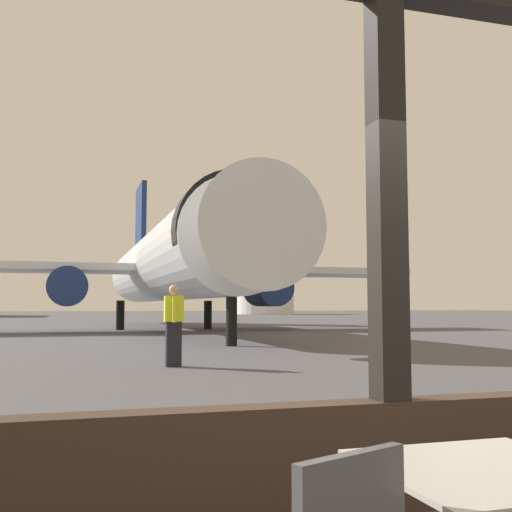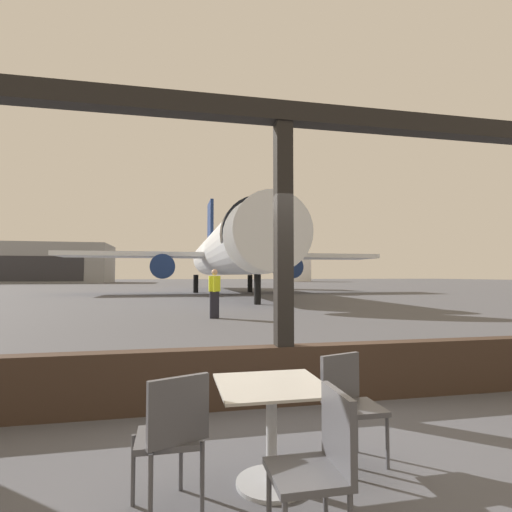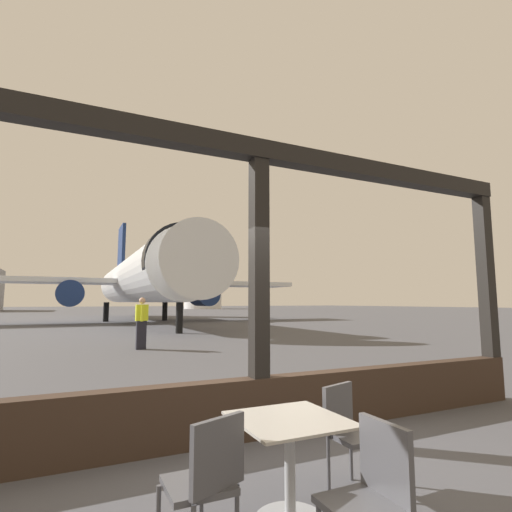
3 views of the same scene
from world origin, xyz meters
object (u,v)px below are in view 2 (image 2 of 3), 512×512
at_px(cafe_chair_window_left, 172,430).
at_px(distant_hangar, 47,263).
at_px(dining_table, 271,426).
at_px(fuel_storage_tank, 293,268).
at_px(cafe_chair_window_right, 349,397).
at_px(airplane, 226,252).
at_px(cafe_chair_aisle_left, 321,458).
at_px(ground_crew_worker, 214,293).

relative_size(cafe_chair_window_left, distant_hangar, 0.04).
xyz_separation_m(cafe_chair_window_left, distant_hangar, (-25.35, 84.82, 3.39)).
bearing_deg(dining_table, fuel_storage_tank, 72.92).
distance_m(cafe_chair_window_right, distant_hangar, 88.57).
bearing_deg(fuel_storage_tank, airplane, -112.06).
bearing_deg(cafe_chair_window_right, cafe_chair_aisle_left, -121.86).
bearing_deg(ground_crew_worker, fuel_storage_tank, 71.08).
distance_m(cafe_chair_aisle_left, airplane, 31.42).
bearing_deg(cafe_chair_window_left, fuel_storage_tank, 72.54).
distance_m(distant_hangar, fuel_storage_tank, 53.55).
height_order(dining_table, fuel_storage_tank, fuel_storage_tank).
height_order(ground_crew_worker, distant_hangar, distant_hangar).
distance_m(cafe_chair_aisle_left, fuel_storage_tank, 93.77).
xyz_separation_m(cafe_chair_window_left, airplane, (4.28, 30.53, 2.96)).
bearing_deg(distant_hangar, dining_table, -72.88).
distance_m(cafe_chair_window_right, cafe_chair_aisle_left, 1.20).
relative_size(cafe_chair_window_left, cafe_chair_window_right, 1.05).
distance_m(cafe_chair_window_left, ground_crew_worker, 11.58).
relative_size(dining_table, airplane, 0.02).
relative_size(airplane, fuel_storage_tank, 3.76).
bearing_deg(cafe_chair_aisle_left, ground_crew_worker, 87.02).
relative_size(dining_table, fuel_storage_tank, 0.09).
bearing_deg(airplane, fuel_storage_tank, 67.94).
bearing_deg(fuel_storage_tank, ground_crew_worker, -108.92).
height_order(cafe_chair_aisle_left, ground_crew_worker, ground_crew_worker).
bearing_deg(ground_crew_worker, cafe_chair_aisle_left, -92.98).
height_order(cafe_chair_window_right, ground_crew_worker, ground_crew_worker).
height_order(airplane, ground_crew_worker, airplane).
relative_size(cafe_chair_aisle_left, distant_hangar, 0.04).
relative_size(cafe_chair_aisle_left, airplane, 0.03).
bearing_deg(cafe_chair_window_left, dining_table, 18.04).
distance_m(dining_table, distant_hangar, 88.58).
bearing_deg(distant_hangar, ground_crew_worker, -69.95).
relative_size(dining_table, ground_crew_worker, 0.45).
distance_m(cafe_chair_aisle_left, distant_hangar, 89.36).
bearing_deg(cafe_chair_aisle_left, distant_hangar, 107.02).
height_order(cafe_chair_window_right, airplane, airplane).
height_order(cafe_chair_window_left, cafe_chair_window_right, cafe_chair_window_left).
relative_size(cafe_chair_aisle_left, ground_crew_worker, 0.51).
height_order(cafe_chair_window_right, cafe_chair_aisle_left, cafe_chair_aisle_left).
bearing_deg(cafe_chair_window_right, cafe_chair_window_left, -162.07).
height_order(dining_table, airplane, airplane).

